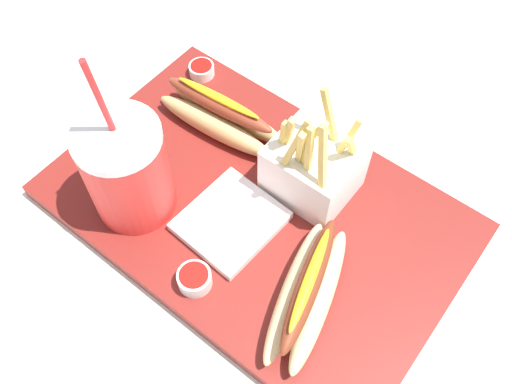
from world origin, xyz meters
TOP-DOWN VIEW (x-y plane):
  - ground_plane at (0.00, 0.00)m, footprint 2.40×2.40m
  - food_tray at (0.00, 0.00)m, footprint 0.49×0.32m
  - soda_cup at (0.12, 0.09)m, footprint 0.10×0.10m
  - fries_basket at (-0.04, -0.06)m, footprint 0.10×0.09m
  - hot_dog_1 at (-0.12, 0.06)m, footprint 0.10×0.18m
  - hot_dog_2 at (0.11, -0.07)m, footprint 0.18×0.07m
  - ketchup_cup_1 at (-0.01, 0.12)m, footprint 0.04×0.04m
  - ketchup_cup_2 at (0.20, -0.13)m, footprint 0.04×0.04m
  - napkin_stack at (0.01, 0.04)m, footprint 0.11×0.12m

SIDE VIEW (x-z plane):
  - ground_plane at x=0.00m, z-range -0.02..0.00m
  - food_tray at x=0.00m, z-range 0.00..0.02m
  - napkin_stack at x=0.01m, z-range 0.02..0.03m
  - ketchup_cup_2 at x=0.20m, z-range 0.02..0.04m
  - ketchup_cup_1 at x=-0.01m, z-range 0.02..0.04m
  - hot_dog_2 at x=0.11m, z-range 0.01..0.08m
  - hot_dog_1 at x=-0.12m, z-range 0.01..0.08m
  - fries_basket at x=-0.04m, z-range -0.01..0.13m
  - soda_cup at x=0.12m, z-range -0.03..0.20m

